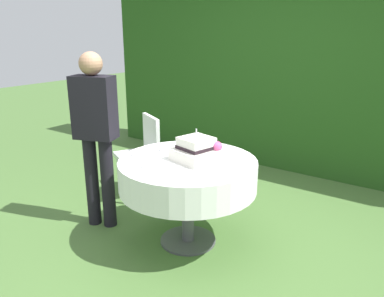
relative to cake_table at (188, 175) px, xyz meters
name	(u,v)px	position (x,y,z in m)	size (l,w,h in m)	color
ground_plane	(188,241)	(0.00, 0.00, -0.62)	(20.00, 20.00, 0.00)	#476B33
foliage_hedge	(298,75)	(0.00, 2.39, 0.59)	(5.62, 0.49, 2.42)	#234C19
cake_table	(188,175)	(0.00, 0.00, 0.00)	(1.14, 1.14, 0.75)	#4C4C51
wedding_cake	(197,150)	(0.06, 0.04, 0.21)	(0.39, 0.39, 0.27)	white
serving_plate_near	(138,155)	(-0.41, -0.14, 0.13)	(0.12, 0.12, 0.01)	white
serving_plate_far	(148,166)	(-0.17, -0.30, 0.13)	(0.12, 0.12, 0.01)	white
serving_plate_left	(186,173)	(0.17, -0.26, 0.13)	(0.13, 0.13, 0.01)	white
serving_plate_right	(164,149)	(-0.33, 0.10, 0.13)	(0.10, 0.10, 0.01)	white
garden_chair	(143,149)	(-0.97, 0.52, -0.08)	(0.54, 0.54, 0.89)	white
standing_person	(96,129)	(-0.85, -0.21, 0.30)	(0.41, 0.31, 1.60)	black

